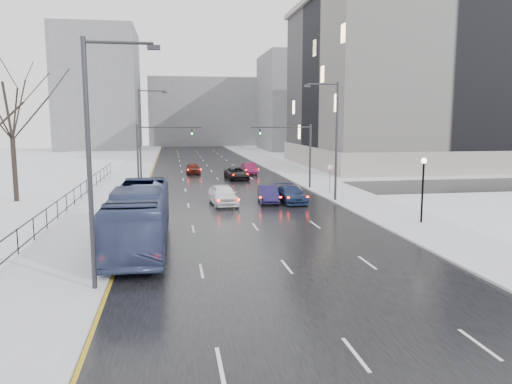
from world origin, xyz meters
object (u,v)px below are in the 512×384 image
streetlight_r_mid (334,135)px  sedan_right_near (268,194)px  streetlight_l_far (142,133)px  bus (140,217)px  no_uturn_sign (330,170)px  sedan_center_near (223,195)px  mast_signal_right (300,148)px  tree_park_e (17,203)px  mast_signal_left (149,150)px  sedan_center_far (193,168)px  streetlight_l_near (95,153)px  sedan_right_far (291,194)px  sedan_right_cross (237,173)px  sedan_right_distant (249,169)px  lamppost_r_mid (423,181)px

streetlight_r_mid → sedan_right_near: bearing=177.1°
streetlight_l_far → bus: (1.17, -25.20, -3.91)m
no_uturn_sign → sedan_center_near: (-10.38, -4.18, -1.43)m
mast_signal_right → tree_park_e: bearing=-171.1°
mast_signal_left → sedan_center_far: bearing=73.5°
streetlight_l_near → mast_signal_right: 32.03m
no_uturn_sign → sedan_right_far: bearing=-139.1°
mast_signal_left → sedan_right_cross: 13.64m
mast_signal_right → bus: bearing=-124.0°
mast_signal_right → mast_signal_left: bearing=180.0°
mast_signal_right → no_uturn_sign: (1.87, -4.00, -1.81)m
tree_park_e → sedan_right_near: size_ratio=3.13×
streetlight_r_mid → mast_signal_left: bearing=152.7°
streetlight_r_mid → sedan_center_far: (-10.76, 23.94, -4.87)m
sedan_center_far → sedan_right_cross: bearing=-56.7°
no_uturn_sign → streetlight_r_mid: bearing=-104.5°
bus → sedan_right_cross: size_ratio=2.43×
mast_signal_left → sedan_center_near: bearing=-53.1°
no_uturn_sign → sedan_right_distant: no_uturn_sign is taller
tree_park_e → sedan_center_far: bearing=52.0°
sedan_right_distant → sedan_right_far: bearing=-91.5°
tree_park_e → mast_signal_right: size_ratio=2.08×
no_uturn_sign → sedan_right_far: size_ratio=0.56×
sedan_right_cross → sedan_center_near: bearing=-106.2°
sedan_right_near → sedan_center_far: (-5.23, 23.66, 0.00)m
bus → sedan_center_near: size_ratio=2.47×
mast_signal_right → sedan_right_near: bearing=-121.3°
sedan_right_far → mast_signal_right: bearing=67.2°
mast_signal_left → no_uturn_sign: (16.53, -4.00, -1.81)m
lamppost_r_mid → no_uturn_sign: (-1.80, 14.00, -0.64)m
streetlight_l_far → sedan_right_cross: streetlight_l_far is taller
sedan_right_near → sedan_center_far: size_ratio=1.03×
lamppost_r_mid → sedan_center_far: size_ratio=1.03×
streetlight_r_mid → mast_signal_left: size_ratio=1.54×
tree_park_e → sedan_center_near: bearing=-13.8°
streetlight_l_far → sedan_right_cross: bearing=26.6°
lamppost_r_mid → no_uturn_sign: 14.13m
no_uturn_sign → sedan_center_near: 11.28m
sedan_right_near → lamppost_r_mid: bearing=-45.8°
streetlight_l_near → sedan_right_near: bearing=61.9°
streetlight_l_far → sedan_center_far: streetlight_l_far is taller
sedan_center_near → sedan_right_cross: (3.37, 17.35, -0.14)m
lamppost_r_mid → mast_signal_left: mast_signal_left is taller
sedan_center_far → mast_signal_left: bearing=-108.5°
streetlight_l_far → mast_signal_right: 16.07m
tree_park_e → streetlight_l_near: (10.03, -24.00, 5.62)m
mast_signal_right → mast_signal_left: (-14.65, 0.00, 0.00)m
streetlight_l_far → sedan_center_far: size_ratio=2.40×
tree_park_e → sedan_right_distant: (22.71, 18.59, 0.75)m
streetlight_r_mid → streetlight_l_near: size_ratio=1.00×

